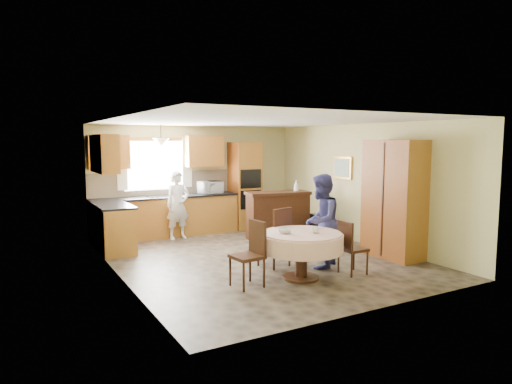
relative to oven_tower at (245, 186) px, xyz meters
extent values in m
cube|color=brown|center=(-1.15, -2.69, -1.06)|extent=(5.00, 6.00, 0.01)
cube|color=white|center=(-1.15, -2.69, 1.44)|extent=(5.00, 6.00, 0.01)
cube|color=#C1BA7B|center=(-1.15, 0.31, 0.19)|extent=(5.00, 0.02, 2.50)
cube|color=#C1BA7B|center=(-1.15, -5.69, 0.19)|extent=(5.00, 0.02, 2.50)
cube|color=#C1BA7B|center=(-3.65, -2.69, 0.19)|extent=(0.02, 6.00, 2.50)
cube|color=#C1BA7B|center=(1.35, -2.69, 0.19)|extent=(0.02, 6.00, 2.50)
cube|color=white|center=(-2.15, 0.29, 0.54)|extent=(1.40, 0.03, 1.10)
cube|color=white|center=(-2.90, 0.24, 0.59)|extent=(0.22, 0.02, 1.15)
cube|color=white|center=(-1.40, 0.24, 0.59)|extent=(0.22, 0.02, 1.15)
cube|color=#A87B2D|center=(-2.00, 0.01, -0.62)|extent=(3.30, 0.60, 0.88)
cube|color=black|center=(-2.00, 0.01, -0.16)|extent=(3.30, 0.64, 0.04)
cube|color=#A87B2D|center=(-3.35, -0.89, -0.62)|extent=(0.60, 1.20, 0.88)
cube|color=black|center=(-3.35, -0.89, -0.16)|extent=(0.64, 1.20, 0.04)
cube|color=tan|center=(-2.00, 0.30, 0.12)|extent=(3.30, 0.02, 0.55)
cube|color=#B47B2D|center=(-3.20, 0.15, 0.85)|extent=(0.85, 0.33, 0.72)
cube|color=#B47B2D|center=(-1.00, 0.15, 0.85)|extent=(0.90, 0.33, 0.72)
cube|color=#B47B2D|center=(-3.48, -0.89, 0.85)|extent=(0.33, 1.20, 0.72)
cube|color=#A87B2D|center=(0.00, 0.00, 0.00)|extent=(0.66, 0.62, 2.12)
cube|color=black|center=(0.00, -0.31, 0.19)|extent=(0.56, 0.01, 0.45)
cube|color=black|center=(0.00, -0.31, -0.31)|extent=(0.56, 0.01, 0.45)
cone|color=beige|center=(-2.15, -0.19, 1.06)|extent=(0.36, 0.36, 0.18)
cube|color=#3D1D10|center=(0.05, -1.45, -0.57)|extent=(1.45, 0.79, 0.98)
cube|color=black|center=(0.73, -2.15, -0.76)|extent=(0.49, 0.38, 0.60)
cube|color=#A87B2D|center=(1.07, -3.84, 0.02)|extent=(0.57, 1.13, 2.16)
cylinder|color=#3D1D10|center=(-1.20, -4.14, -0.72)|extent=(0.19, 0.19, 0.67)
cylinder|color=#3D1D10|center=(-1.20, -4.14, -1.04)|extent=(0.57, 0.57, 0.04)
cylinder|color=beige|center=(-1.20, -4.14, -0.35)|extent=(1.23, 1.23, 0.05)
cylinder|color=beige|center=(-1.20, -4.14, -0.48)|extent=(1.29, 1.29, 0.27)
cube|color=#3D1D10|center=(-2.12, -4.06, -0.61)|extent=(0.46, 0.46, 0.05)
cube|color=#3D1D10|center=(-1.93, -4.04, -0.34)|extent=(0.08, 0.40, 0.50)
cylinder|color=#3D1D10|center=(-2.30, -4.24, -0.84)|extent=(0.04, 0.04, 0.43)
cylinder|color=#3D1D10|center=(-1.94, -4.24, -0.84)|extent=(0.04, 0.04, 0.43)
cylinder|color=#3D1D10|center=(-2.30, -3.88, -0.84)|extent=(0.04, 0.04, 0.43)
cylinder|color=#3D1D10|center=(-1.94, -3.88, -0.84)|extent=(0.04, 0.04, 0.43)
cube|color=#3D1D10|center=(-1.18, -3.30, -0.58)|extent=(0.54, 0.54, 0.05)
cube|color=#3D1D10|center=(-1.13, -3.49, -0.30)|extent=(0.42, 0.14, 0.53)
cylinder|color=#3D1D10|center=(-1.37, -3.49, -0.83)|extent=(0.04, 0.04, 0.45)
cylinder|color=#3D1D10|center=(-0.99, -3.49, -0.83)|extent=(0.04, 0.04, 0.45)
cylinder|color=#3D1D10|center=(-1.37, -3.11, -0.83)|extent=(0.04, 0.04, 0.45)
cylinder|color=#3D1D10|center=(-0.99, -3.11, -0.83)|extent=(0.04, 0.04, 0.45)
cube|color=#3D1D10|center=(-0.31, -4.32, -0.66)|extent=(0.38, 0.38, 0.04)
cube|color=#3D1D10|center=(-0.48, -4.32, -0.41)|extent=(0.04, 0.36, 0.45)
cylinder|color=#3D1D10|center=(-0.47, -4.48, -0.87)|extent=(0.03, 0.03, 0.39)
cylinder|color=#3D1D10|center=(-0.15, -4.48, -0.87)|extent=(0.03, 0.03, 0.39)
cylinder|color=#3D1D10|center=(-0.47, -4.16, -0.87)|extent=(0.03, 0.03, 0.39)
cylinder|color=#3D1D10|center=(-0.15, -4.16, -0.87)|extent=(0.03, 0.03, 0.39)
cube|color=gold|center=(1.32, -2.08, 0.51)|extent=(0.05, 0.60, 0.50)
cube|color=silver|center=(1.29, -2.08, 0.51)|extent=(0.01, 0.50, 0.39)
imported|color=silver|center=(-0.94, -0.04, 0.00)|extent=(0.57, 0.43, 0.29)
imported|color=silver|center=(-1.87, -0.39, -0.31)|extent=(0.59, 0.43, 1.50)
imported|color=navy|center=(-0.53, -3.75, -0.26)|extent=(0.98, 0.95, 1.60)
imported|color=#B2B2B2|center=(-0.16, -1.45, -0.05)|extent=(0.23, 0.23, 0.05)
imported|color=silver|center=(0.53, -1.45, 0.07)|extent=(0.14, 0.14, 0.29)
imported|color=#B2B2B2|center=(-1.04, -4.29, -0.28)|extent=(0.12, 0.12, 0.09)
imported|color=#B2B2B2|center=(-1.46, -4.06, -0.29)|extent=(0.22, 0.22, 0.07)
camera|label=1|loc=(-5.21, -9.84, 1.07)|focal=32.00mm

